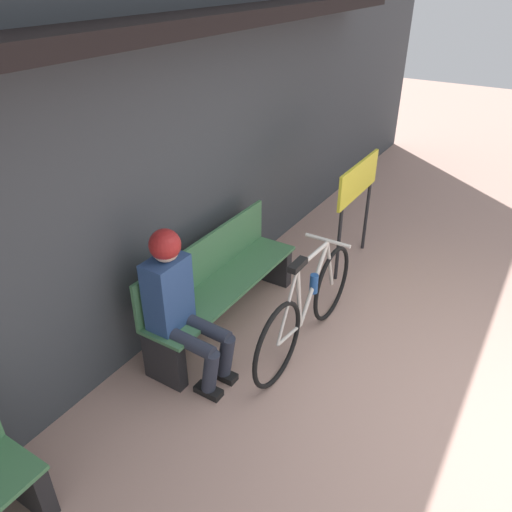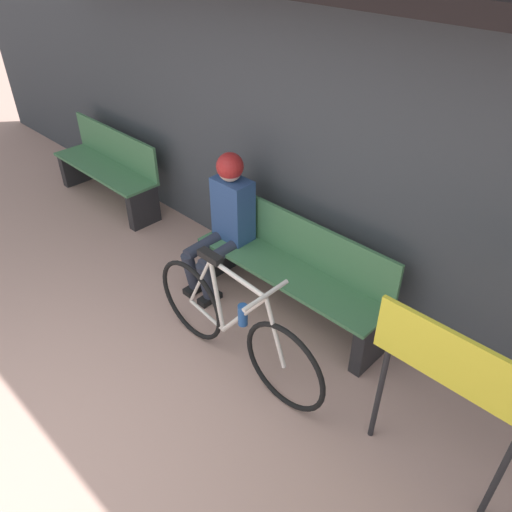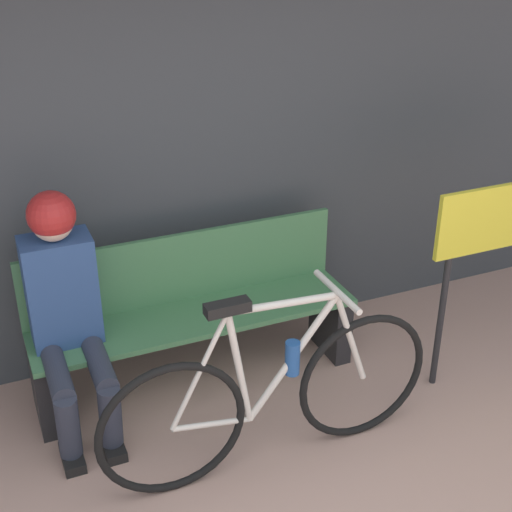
% 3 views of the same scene
% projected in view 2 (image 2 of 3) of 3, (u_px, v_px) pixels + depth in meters
% --- Properties ---
extents(ground_plane, '(24.00, 24.00, 0.00)m').
position_uv_depth(ground_plane, '(18.00, 492.00, 3.02)').
color(ground_plane, tan).
extents(storefront_wall, '(12.00, 0.56, 3.20)m').
position_uv_depth(storefront_wall, '(326.00, 109.00, 3.69)').
color(storefront_wall, '#3D4247').
rests_on(storefront_wall, ground_plane).
extents(park_bench_near, '(1.78, 0.42, 0.85)m').
position_uv_depth(park_bench_near, '(292.00, 271.00, 4.14)').
color(park_bench_near, '#477F51').
rests_on(park_bench_near, ground_plane).
extents(bicycle, '(1.68, 0.40, 0.94)m').
position_uv_depth(bicycle, '(234.00, 327.00, 3.62)').
color(bicycle, black).
rests_on(bicycle, ground_plane).
extents(person_seated, '(0.34, 0.63, 1.26)m').
position_uv_depth(person_seated, '(225.00, 215.00, 4.28)').
color(person_seated, '#2D3342').
rests_on(person_seated, ground_plane).
extents(park_bench_far, '(1.55, 0.42, 0.85)m').
position_uv_depth(park_bench_far, '(108.00, 170.00, 5.73)').
color(park_bench_far, '#477F51').
rests_on(park_bench_far, ground_plane).
extents(signboard, '(0.95, 0.04, 1.16)m').
position_uv_depth(signboard, '(454.00, 376.00, 2.62)').
color(signboard, '#232326').
rests_on(signboard, ground_plane).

